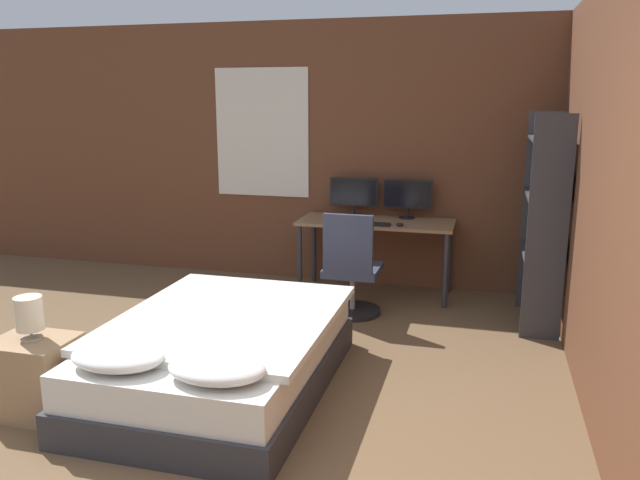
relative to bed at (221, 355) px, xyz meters
name	(u,v)px	position (x,y,z in m)	size (l,w,h in m)	color
wall_back	(353,155)	(0.30, 2.75, 1.10)	(12.00, 0.08, 2.70)	brown
wall_side_right	(607,199)	(2.34, 0.36, 1.10)	(0.06, 12.00, 2.70)	brown
bed	(221,355)	(0.00, 0.00, 0.00)	(1.40, 1.99, 0.57)	#2D2D33
nightstand	(36,376)	(-0.98, -0.60, -0.01)	(0.48, 0.39, 0.49)	#997551
bedside_lamp	(29,314)	(-0.98, -0.60, 0.40)	(0.17, 0.17, 0.27)	gray
desk	(376,230)	(0.62, 2.37, 0.41)	(1.52, 0.63, 0.75)	#846042
monitor_left	(354,194)	(0.35, 2.58, 0.72)	(0.49, 0.16, 0.39)	black
monitor_right	(407,196)	(0.90, 2.58, 0.72)	(0.49, 0.16, 0.39)	black
keyboard	(372,224)	(0.62, 2.16, 0.50)	(0.34, 0.13, 0.02)	black
computer_mouse	(400,224)	(0.88, 2.16, 0.51)	(0.07, 0.05, 0.04)	black
office_chair	(351,275)	(0.53, 1.67, 0.13)	(0.52, 0.52, 0.96)	black
bookshelf	(545,210)	(2.14, 1.83, 0.77)	(0.31, 0.84, 1.82)	#333338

